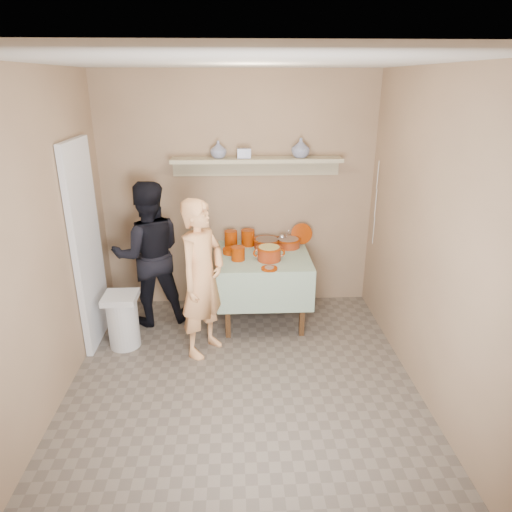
{
  "coord_description": "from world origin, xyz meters",
  "views": [
    {
      "loc": [
        -0.04,
        -3.21,
        2.49
      ],
      "look_at": [
        0.15,
        0.75,
        0.95
      ],
      "focal_mm": 32.0,
      "sensor_mm": 36.0,
      "label": 1
    }
  ],
  "objects": [
    {
      "name": "plate_stack_a",
      "position": [
        -0.09,
        1.52,
        0.85
      ],
      "size": [
        0.14,
        0.14,
        0.19
      ],
      "primitive_type": "cylinder",
      "color": "#7B2100",
      "rests_on": "serving_table"
    },
    {
      "name": "propped_lid",
      "position": [
        0.7,
        1.59,
        0.88
      ],
      "size": [
        0.24,
        0.07,
        0.23
      ],
      "primitive_type": "cylinder",
      "rotation": [
        1.37,
        0.0,
        -0.04
      ],
      "color": "#7B2100",
      "rests_on": "serving_table"
    },
    {
      "name": "bowl_stack",
      "position": [
        -0.02,
        1.14,
        0.83
      ],
      "size": [
        0.14,
        0.14,
        0.14
      ],
      "primitive_type": "cylinder",
      "color": "#7B2100",
      "rests_on": "serving_table"
    },
    {
      "name": "ladle",
      "position": [
        0.48,
        1.52,
        0.87
      ],
      "size": [
        0.08,
        0.26,
        0.19
      ],
      "color": "silver",
      "rests_on": "cazuela_meat_b"
    },
    {
      "name": "front_plate",
      "position": [
        0.29,
        0.87,
        0.77
      ],
      "size": [
        0.16,
        0.16,
        0.03
      ],
      "color": "#7B2100",
      "rests_on": "serving_table"
    },
    {
      "name": "trash_bin",
      "position": [
        -1.16,
        0.79,
        0.28
      ],
      "size": [
        0.32,
        0.32,
        0.56
      ],
      "color": "silver",
      "rests_on": "ground"
    },
    {
      "name": "person_cook",
      "position": [
        -0.35,
        0.67,
        0.76
      ],
      "size": [
        0.61,
        0.66,
        1.52
      ],
      "primitive_type": "imported",
      "rotation": [
        0.0,
        0.0,
        0.98
      ],
      "color": "#E8A064",
      "rests_on": "ground"
    },
    {
      "name": "person_helper",
      "position": [
        -0.95,
        1.3,
        0.78
      ],
      "size": [
        0.87,
        0.75,
        1.55
      ],
      "primitive_type": "imported",
      "rotation": [
        0.0,
        0.0,
        -2.9
      ],
      "color": "black",
      "rests_on": "ground"
    },
    {
      "name": "ceramic_box",
      "position": [
        0.06,
        1.61,
        1.77
      ],
      "size": [
        0.14,
        0.11,
        0.1
      ],
      "primitive_type": "cube",
      "rotation": [
        0.0,
        0.0,
        0.04
      ],
      "color": "navy",
      "rests_on": "wall_shelf"
    },
    {
      "name": "cazuela_meat_a",
      "position": [
        0.3,
        1.5,
        0.82
      ],
      "size": [
        0.3,
        0.3,
        0.1
      ],
      "color": "maroon",
      "rests_on": "serving_table"
    },
    {
      "name": "room_shell",
      "position": [
        0.0,
        0.0,
        1.61
      ],
      "size": [
        3.04,
        3.54,
        2.62
      ],
      "color": "#987A5D",
      "rests_on": "ground"
    },
    {
      "name": "ground",
      "position": [
        0.0,
        0.0,
        0.0
      ],
      "size": [
        3.5,
        3.5,
        0.0
      ],
      "primitive_type": "plane",
      "color": "#655A4F",
      "rests_on": "ground"
    },
    {
      "name": "serving_table",
      "position": [
        0.25,
        1.28,
        0.64
      ],
      "size": [
        0.97,
        0.97,
        0.76
      ],
      "color": "#4C2D16",
      "rests_on": "ground"
    },
    {
      "name": "cazuela_meat_b",
      "position": [
        0.54,
        1.5,
        0.82
      ],
      "size": [
        0.28,
        0.28,
        0.1
      ],
      "color": "maroon",
      "rests_on": "serving_table"
    },
    {
      "name": "plate_stack_b",
      "position": [
        0.1,
        1.57,
        0.85
      ],
      "size": [
        0.15,
        0.15,
        0.18
      ],
      "primitive_type": "cylinder",
      "color": "#7B2100",
      "rests_on": "serving_table"
    },
    {
      "name": "electrical_cord",
      "position": [
        1.47,
        1.48,
        1.25
      ],
      "size": [
        0.01,
        0.05,
        0.9
      ],
      "color": "silver",
      "rests_on": "wall_shelf"
    },
    {
      "name": "cazuela_rice",
      "position": [
        0.3,
        1.12,
        0.85
      ],
      "size": [
        0.33,
        0.25,
        0.14
      ],
      "color": "maroon",
      "rests_on": "serving_table"
    },
    {
      "name": "vase_right",
      "position": [
        0.66,
        1.62,
        1.82
      ],
      "size": [
        0.21,
        0.21,
        0.2
      ],
      "primitive_type": "imported",
      "rotation": [
        0.0,
        0.0,
        -0.1
      ],
      "color": "navy",
      "rests_on": "wall_shelf"
    },
    {
      "name": "vase_left",
      "position": [
        -0.2,
        1.63,
        1.81
      ],
      "size": [
        0.22,
        0.22,
        0.18
      ],
      "primitive_type": "imported",
      "rotation": [
        0.0,
        0.0,
        0.34
      ],
      "color": "navy",
      "rests_on": "wall_shelf"
    },
    {
      "name": "wall_shelf",
      "position": [
        0.2,
        1.65,
        1.67
      ],
      "size": [
        1.8,
        0.25,
        0.21
      ],
      "color": "tan",
      "rests_on": "room_shell"
    },
    {
      "name": "empty_bowl",
      "position": [
        -0.09,
        1.33,
        0.79
      ],
      "size": [
        0.18,
        0.18,
        0.05
      ],
      "primitive_type": "cylinder",
      "color": "#7B2100",
      "rests_on": "serving_table"
    },
    {
      "name": "tile_panel",
      "position": [
        -1.46,
        0.95,
        1.0
      ],
      "size": [
        0.06,
        0.7,
        2.0
      ],
      "primitive_type": "cube",
      "color": "silver",
      "rests_on": "ground"
    }
  ]
}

